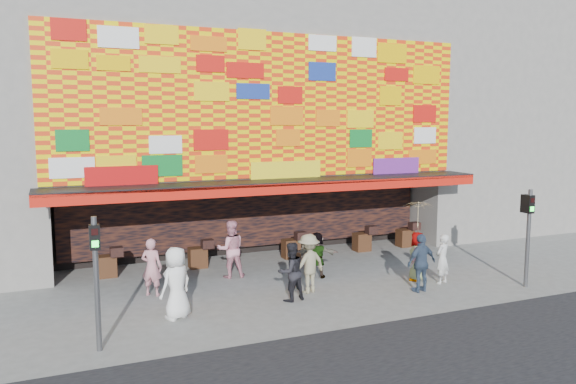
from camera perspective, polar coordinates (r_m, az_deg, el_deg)
name	(u,v)px	position (r m, az deg, el deg)	size (l,w,h in m)	color
ground	(322,297)	(16.45, 3.44, -10.60)	(90.00, 90.00, 0.00)	slate
shop_building	(234,116)	(23.27, -5.47, 7.69)	(15.20, 9.40, 10.00)	gray
neighbor_right	(487,101)	(29.74, 19.59, 8.68)	(11.00, 8.00, 12.00)	gray
signal_left	(96,268)	(12.95, -18.93, -7.35)	(0.22, 0.20, 3.00)	#59595B
signal_right	(529,227)	(18.44, 23.25, -3.27)	(0.22, 0.20, 3.00)	#59595B
ped_a	(176,283)	(14.75, -11.27, -9.06)	(0.91, 0.59, 1.86)	white
ped_b	(152,267)	(16.80, -13.69, -7.42)	(0.61, 0.40, 1.69)	#C37E88
ped_c	(291,272)	(15.88, 0.29, -8.10)	(0.81, 0.63, 1.67)	black
ped_d	(309,263)	(16.62, 2.10, -7.27)	(1.13, 0.65, 1.75)	gray
ped_e	(421,263)	(17.15, 13.40, -7.02)	(1.02, 0.42, 1.74)	#384962
ped_f	(317,255)	(18.20, 2.94, -6.39)	(1.39, 0.44, 1.50)	gray
ped_g	(417,256)	(18.32, 12.99, -6.39)	(0.76, 0.49, 1.55)	gray
ped_h	(442,259)	(18.19, 15.41, -6.56)	(0.57, 0.37, 1.55)	silver
ped_i	(231,249)	(18.26, -5.84, -5.78)	(0.91, 0.71, 1.86)	pink
parasol	(418,214)	(18.05, 13.12, -2.24)	(1.06, 1.07, 1.80)	#F7DE9B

